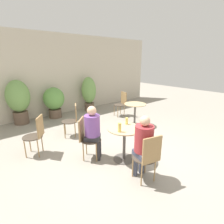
{
  "coord_description": "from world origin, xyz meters",
  "views": [
    {
      "loc": [
        -2.49,
        -2.46,
        2.08
      ],
      "look_at": [
        -0.15,
        0.31,
        0.98
      ],
      "focal_mm": 28.0,
      "sensor_mm": 36.0,
      "label": 1
    }
  ],
  "objects": [
    {
      "name": "seated_person_0",
      "position": [
        -0.62,
        0.38,
        0.7
      ],
      "size": [
        0.41,
        0.41,
        1.18
      ],
      "rotation": [
        0.0,
        0.0,
        0.79
      ],
      "color": "#2D2D33",
      "rests_on": "ground_plane"
    },
    {
      "name": "potted_plant_2",
      "position": [
        1.35,
        3.57,
        0.77
      ],
      "size": [
        0.59,
        0.59,
        1.39
      ],
      "color": "brown",
      "rests_on": "ground_plane"
    },
    {
      "name": "bistro_chair_3",
      "position": [
        -1.48,
        1.31,
        0.54
      ],
      "size": [
        0.49,
        0.48,
        0.9
      ],
      "rotation": [
        0.0,
        0.0,
        4.09
      ],
      "color": "#42382D",
      "rests_on": "ground_plane"
    },
    {
      "name": "bistro_chair_0",
      "position": [
        -0.73,
        0.48,
        0.54
      ],
      "size": [
        0.49,
        0.49,
        0.9
      ],
      "rotation": [
        0.0,
        0.0,
        0.79
      ],
      "color": "#42382D",
      "rests_on": "ground_plane"
    },
    {
      "name": "storefront_wall",
      "position": [
        0.0,
        4.01,
        1.5
      ],
      "size": [
        10.0,
        0.06,
        3.0
      ],
      "color": "beige",
      "rests_on": "ground_plane"
    },
    {
      "name": "beer_glass_0",
      "position": [
        -0.36,
        -0.17,
        0.82
      ],
      "size": [
        0.07,
        0.07,
        0.19
      ],
      "color": "#DBC65B",
      "rests_on": "cafe_table_near"
    },
    {
      "name": "bistro_chair_4",
      "position": [
        -0.38,
        1.71,
        0.54
      ],
      "size": [
        0.48,
        0.47,
        0.9
      ],
      "rotation": [
        0.0,
        0.0,
        4.22
      ],
      "color": "#42382D",
      "rests_on": "ground_plane"
    },
    {
      "name": "potted_plant_1",
      "position": [
        -0.13,
        3.6,
        0.64
      ],
      "size": [
        0.74,
        0.74,
        1.11
      ],
      "color": "brown",
      "rests_on": "ground_plane"
    },
    {
      "name": "ground_plane",
      "position": [
        0.0,
        0.0,
        0.0
      ],
      "size": [
        20.0,
        20.0,
        0.0
      ],
      "primitive_type": "plane",
      "color": "gray"
    },
    {
      "name": "cafe_table_near",
      "position": [
        -0.15,
        -0.09,
        0.52
      ],
      "size": [
        0.72,
        0.72,
        0.73
      ],
      "color": "#514C47",
      "rests_on": "ground_plane"
    },
    {
      "name": "seated_person_1",
      "position": [
        -0.32,
        -0.72,
        0.7
      ],
      "size": [
        0.34,
        0.37,
        1.19
      ],
      "rotation": [
        0.0,
        0.0,
        2.88
      ],
      "color": "#42475B",
      "rests_on": "ground_plane"
    },
    {
      "name": "beer_glass_1",
      "position": [
        0.03,
        0.04,
        0.8
      ],
      "size": [
        0.06,
        0.06,
        0.15
      ],
      "color": "#DBC65B",
      "rests_on": "cafe_table_near"
    },
    {
      "name": "bistro_chair_1",
      "position": [
        -0.36,
        -0.87,
        0.54
      ],
      "size": [
        0.44,
        0.46,
        0.9
      ],
      "rotation": [
        0.0,
        0.0,
        -3.4
      ],
      "color": "#42382D",
      "rests_on": "ground_plane"
    },
    {
      "name": "cafe_table_far",
      "position": [
        1.52,
        1.16,
        0.51
      ],
      "size": [
        0.69,
        0.69,
        0.73
      ],
      "color": "#514C47",
      "rests_on": "ground_plane"
    },
    {
      "name": "potted_plant_0",
      "position": [
        -1.25,
        3.72,
        0.84
      ],
      "size": [
        0.73,
        0.73,
        1.46
      ],
      "color": "brown",
      "rests_on": "ground_plane"
    },
    {
      "name": "bistro_chair_2",
      "position": [
        1.9,
        2.18,
        0.54
      ],
      "size": [
        0.45,
        0.44,
        0.9
      ],
      "rotation": [
        0.0,
        0.0,
        4.5
      ],
      "color": "#42382D",
      "rests_on": "ground_plane"
    }
  ]
}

